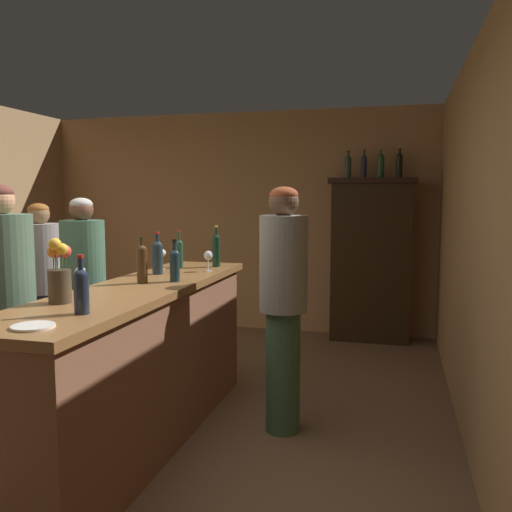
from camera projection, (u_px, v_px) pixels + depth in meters
floor at (68, 459)px, 3.33m from camera, size 9.29×9.29×0.00m
wall_back at (237, 221)px, 6.68m from camera, size 4.92×0.12×2.64m
wall_right at (509, 260)px, 2.56m from camera, size 0.12×7.27×2.64m
bar_counter at (140, 365)px, 3.50m from camera, size 0.63×2.64×1.05m
display_cabinet at (371, 257)px, 6.03m from camera, size 0.95×0.38×1.83m
wine_bottle_pinot at (216, 249)px, 4.39m from camera, size 0.06×0.06×0.34m
wine_bottle_riesling at (142, 262)px, 3.54m from camera, size 0.07×0.07×0.31m
wine_bottle_merlot at (157, 255)px, 3.96m from camera, size 0.08×0.08×0.31m
wine_bottle_rose at (179, 252)px, 4.35m from camera, size 0.06×0.06×0.30m
wine_bottle_chardonnay at (81, 288)px, 2.60m from camera, size 0.07×0.07×0.29m
wine_bottle_syrah at (175, 263)px, 3.61m from camera, size 0.07×0.07×0.29m
wine_glass_front at (80, 275)px, 3.12m from camera, size 0.07×0.07×0.17m
wine_glass_mid at (162, 254)px, 4.28m from camera, size 0.07×0.07×0.16m
wine_glass_rear at (208, 256)px, 4.12m from camera, size 0.07×0.07×0.16m
flower_arrangement at (59, 274)px, 2.87m from camera, size 0.12×0.14×0.35m
cheese_plate at (33, 326)px, 2.34m from camera, size 0.19×0.19×0.01m
display_bottle_left at (348, 166)px, 5.99m from camera, size 0.07×0.07×0.30m
display_bottle_midleft at (364, 165)px, 5.94m from camera, size 0.06×0.06×0.32m
display_bottle_center at (381, 165)px, 5.90m from camera, size 0.08×0.08×0.33m
display_bottle_midright at (399, 164)px, 5.85m from camera, size 0.07×0.07×0.34m
patron_redhead at (42, 286)px, 4.62m from camera, size 0.36×0.36×1.57m
patron_in_navy at (84, 292)px, 4.14m from camera, size 0.33×0.33×1.62m
patron_by_cabinet at (4, 311)px, 3.28m from camera, size 0.38×0.38×1.70m
bartender at (283, 297)px, 3.65m from camera, size 0.33×0.33×1.69m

